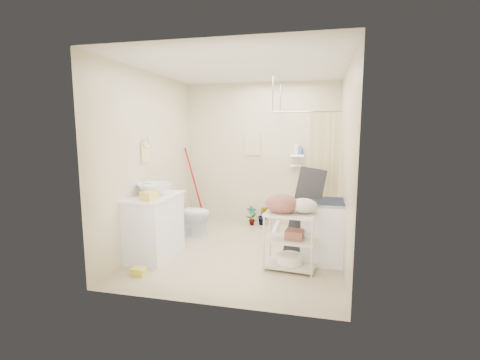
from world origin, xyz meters
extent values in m
plane|color=#C2B291|center=(0.00, 0.00, 0.00)|extent=(3.20, 3.20, 0.00)
cube|color=silver|center=(0.00, 0.00, 2.60)|extent=(2.80, 3.20, 0.04)
cube|color=beige|center=(0.00, 1.60, 1.30)|extent=(2.80, 0.04, 2.60)
cube|color=beige|center=(0.00, -1.60, 1.30)|extent=(2.80, 0.04, 2.60)
cube|color=beige|center=(-1.40, 0.00, 1.30)|extent=(0.04, 3.20, 2.60)
cube|color=beige|center=(1.40, 0.00, 1.30)|extent=(0.04, 3.20, 2.60)
cube|color=silver|center=(-1.16, -0.43, 0.43)|extent=(0.55, 0.97, 0.86)
imported|color=silver|center=(-1.16, -0.37, 0.94)|extent=(0.59, 0.59, 0.16)
cube|color=#F1D44E|center=(-1.07, -0.72, 0.91)|extent=(0.24, 0.22, 0.11)
cube|color=#DDD547|center=(-1.04, -1.10, 0.06)|extent=(0.24, 0.18, 0.13)
imported|color=silver|center=(-1.04, 0.60, 0.36)|extent=(0.73, 0.45, 0.73)
imported|color=brown|center=(-0.13, 1.38, 0.18)|extent=(0.23, 0.21, 0.36)
imported|color=brown|center=(0.07, 1.45, 0.18)|extent=(0.20, 0.16, 0.36)
cube|color=beige|center=(-0.15, 1.58, 1.50)|extent=(0.28, 0.03, 0.42)
imported|color=white|center=(0.65, 1.51, 1.43)|extent=(0.12, 0.12, 0.23)
imported|color=#4059AF|center=(0.72, 1.51, 1.40)|extent=(0.09, 0.09, 0.16)
cube|color=white|center=(1.14, -0.10, 0.41)|extent=(0.57, 0.59, 0.83)
camera|label=1|loc=(1.08, -4.75, 1.78)|focal=26.00mm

